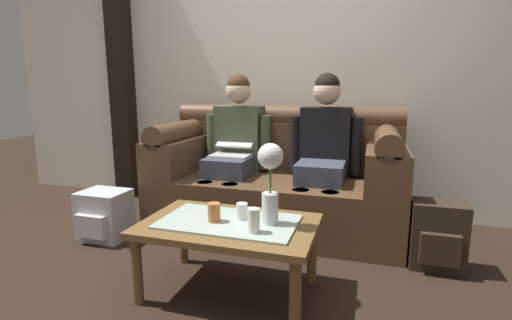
{
  "coord_description": "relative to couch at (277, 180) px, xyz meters",
  "views": [
    {
      "loc": [
        0.7,
        -1.69,
        1.11
      ],
      "look_at": [
        -0.11,
        0.94,
        0.58
      ],
      "focal_mm": 26.26,
      "sensor_mm": 36.0,
      "label": 1
    }
  ],
  "objects": [
    {
      "name": "backpack_left",
      "position": [
        -1.16,
        -0.66,
        -0.2
      ],
      "size": [
        0.34,
        0.32,
        0.36
      ],
      "color": "#B7B7BC",
      "rests_on": "ground_plane"
    },
    {
      "name": "ground_plane",
      "position": [
        0.0,
        -1.17,
        -0.38
      ],
      "size": [
        14.0,
        14.0,
        0.0
      ],
      "primitive_type": "plane",
      "color": "black"
    },
    {
      "name": "backpack_right",
      "position": [
        1.13,
        -0.44,
        -0.17
      ],
      "size": [
        0.32,
        0.25,
        0.42
      ],
      "color": "#2D2319",
      "rests_on": "ground_plane"
    },
    {
      "name": "timber_pillar",
      "position": [
        -1.71,
        0.41,
        1.07
      ],
      "size": [
        0.2,
        0.2,
        2.9
      ],
      "primitive_type": "cube",
      "color": "black",
      "rests_on": "ground_plane"
    },
    {
      "name": "person_left",
      "position": [
        -0.36,
        -0.0,
        0.28
      ],
      "size": [
        0.56,
        0.67,
        1.22
      ],
      "color": "#383D4C",
      "rests_on": "ground_plane"
    },
    {
      "name": "cup_near_left",
      "position": [
        0.18,
        -1.2,
        0.1
      ],
      "size": [
        0.06,
        0.06,
        0.12
      ],
      "primitive_type": "cylinder",
      "color": "white",
      "rests_on": "coffee_table"
    },
    {
      "name": "person_right",
      "position": [
        0.36,
        -0.0,
        0.28
      ],
      "size": [
        0.56,
        0.67,
        1.22
      ],
      "color": "#383D4C",
      "rests_on": "ground_plane"
    },
    {
      "name": "cup_far_center",
      "position": [
        0.06,
        -1.03,
        0.08
      ],
      "size": [
        0.06,
        0.06,
        0.09
      ],
      "primitive_type": "cylinder",
      "color": "white",
      "rests_on": "coffee_table"
    },
    {
      "name": "couch",
      "position": [
        0.0,
        0.0,
        0.0
      ],
      "size": [
        1.91,
        0.88,
        0.96
      ],
      "color": "#513823",
      "rests_on": "ground_plane"
    },
    {
      "name": "coffee_table",
      "position": [
        0.0,
        -1.08,
        -0.02
      ],
      "size": [
        0.93,
        0.6,
        0.41
      ],
      "color": "brown",
      "rests_on": "ground_plane"
    },
    {
      "name": "cup_near_right",
      "position": [
        -0.07,
        -1.11,
        0.08
      ],
      "size": [
        0.07,
        0.07,
        0.1
      ],
      "primitive_type": "cylinder",
      "color": "#B26633",
      "rests_on": "coffee_table"
    },
    {
      "name": "back_wall_patterned",
      "position": [
        0.0,
        0.53,
        1.07
      ],
      "size": [
        6.0,
        0.12,
        2.9
      ],
      "primitive_type": "cube",
      "color": "silver",
      "rests_on": "ground_plane"
    },
    {
      "name": "flower_vase",
      "position": [
        0.22,
        -1.06,
        0.29
      ],
      "size": [
        0.13,
        0.13,
        0.42
      ],
      "color": "silver",
      "rests_on": "coffee_table"
    }
  ]
}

